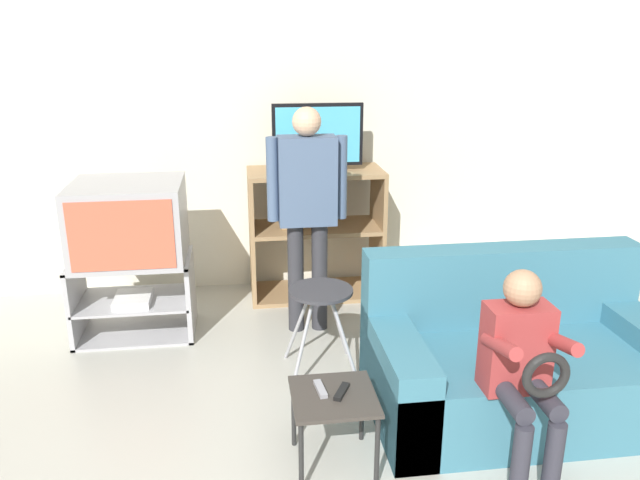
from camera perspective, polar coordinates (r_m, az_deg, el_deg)
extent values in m
cube|color=silver|center=(4.99, -1.35, 10.38)|extent=(6.40, 0.06, 2.60)
cube|color=#A8A8AD|center=(4.59, -16.31, -8.00)|extent=(0.80, 0.50, 0.02)
cube|color=#A8A8AD|center=(4.49, -16.58, -5.29)|extent=(0.76, 0.50, 0.02)
cube|color=#A8A8AD|center=(4.39, -16.92, -1.79)|extent=(0.80, 0.50, 0.02)
cube|color=#A8A8AD|center=(4.56, -21.36, -5.09)|extent=(0.03, 0.50, 0.55)
cube|color=#A8A8AD|center=(4.44, -11.72, -4.81)|extent=(0.03, 0.50, 0.55)
cube|color=white|center=(4.42, -16.73, -5.20)|extent=(0.24, 0.28, 0.05)
cube|color=#9E9EA3|center=(4.31, -17.05, 1.63)|extent=(0.72, 0.63, 0.52)
cube|color=#D8593F|center=(4.01, -17.72, 0.34)|extent=(0.64, 0.01, 0.44)
cube|color=#9E7A51|center=(4.83, -6.25, 0.34)|extent=(0.03, 0.48, 1.01)
cube|color=#9E7A51|center=(4.95, 5.30, 0.82)|extent=(0.03, 0.48, 1.01)
cube|color=#9E7A51|center=(5.04, -0.39, -4.73)|extent=(0.96, 0.48, 0.03)
cube|color=#9E7A51|center=(4.85, -0.41, 1.15)|extent=(0.96, 0.48, 0.03)
cube|color=#9E7A51|center=(4.74, -0.42, 6.23)|extent=(0.96, 0.48, 0.03)
cube|color=#9E7A4C|center=(4.73, -2.45, 2.27)|extent=(0.18, 0.04, 0.22)
cube|color=black|center=(4.71, -0.21, 6.59)|extent=(0.24, 0.20, 0.04)
cube|color=black|center=(4.66, -0.21, 9.60)|extent=(0.67, 0.04, 0.46)
cube|color=#4CB7E0|center=(4.64, -0.18, 9.56)|extent=(0.62, 0.01, 0.41)
cylinder|color=#99999E|center=(3.69, -1.60, -9.51)|extent=(0.18, 0.18, 0.54)
cylinder|color=#99999E|center=(3.72, 2.28, -9.26)|extent=(0.18, 0.18, 0.54)
cylinder|color=#99999E|center=(3.91, -2.02, -7.76)|extent=(0.18, 0.18, 0.54)
cylinder|color=#99999E|center=(3.94, 1.63, -7.54)|extent=(0.18, 0.18, 0.54)
cylinder|color=#333338|center=(3.70, 0.07, -4.67)|extent=(0.38, 0.38, 0.02)
cube|color=#38332D|center=(3.00, 1.26, -14.10)|extent=(0.40, 0.40, 0.02)
cylinder|color=black|center=(2.95, -1.73, -19.29)|extent=(0.02, 0.02, 0.37)
cylinder|color=black|center=(3.00, 5.25, -18.67)|extent=(0.02, 0.02, 0.37)
cylinder|color=black|center=(3.23, -2.42, -15.56)|extent=(0.02, 0.02, 0.37)
cylinder|color=black|center=(3.28, 3.85, -15.08)|extent=(0.02, 0.02, 0.37)
cube|color=black|center=(3.00, 1.99, -13.68)|extent=(0.10, 0.14, 0.02)
cube|color=gray|center=(3.02, 0.04, -13.45)|extent=(0.05, 0.15, 0.02)
cube|color=teal|center=(3.62, 17.76, -12.15)|extent=(1.59, 0.86, 0.41)
cube|color=teal|center=(3.71, 16.26, -3.92)|extent=(1.59, 0.20, 0.45)
cube|color=teal|center=(3.37, 7.01, -12.58)|extent=(0.22, 0.86, 0.53)
cube|color=teal|center=(3.92, 27.07, -9.92)|extent=(0.22, 0.86, 0.53)
cylinder|color=#2D2D33|center=(4.31, -2.22, -3.46)|extent=(0.11, 0.11, 0.78)
cylinder|color=#2D2D33|center=(4.33, -0.05, -3.35)|extent=(0.11, 0.11, 0.78)
cube|color=#475B7A|center=(4.11, -1.19, 5.44)|extent=(0.38, 0.20, 0.58)
cylinder|color=#475B7A|center=(4.09, -4.38, 5.53)|extent=(0.08, 0.08, 0.55)
cylinder|color=#475B7A|center=(4.14, 1.96, 5.73)|extent=(0.08, 0.08, 0.55)
sphere|color=#DBAD89|center=(4.05, -1.23, 10.78)|extent=(0.19, 0.19, 0.19)
cylinder|color=#2D2D38|center=(3.00, 17.82, -19.12)|extent=(0.08, 0.08, 0.41)
cylinder|color=#2D2D38|center=(3.06, 20.50, -18.59)|extent=(0.08, 0.08, 0.41)
cylinder|color=#2D2D38|center=(2.97, 17.05, -13.64)|extent=(0.09, 0.30, 0.09)
cylinder|color=#2D2D38|center=(3.04, 19.70, -13.23)|extent=(0.09, 0.30, 0.09)
cube|color=#993333|center=(3.04, 17.48, -9.36)|extent=(0.30, 0.17, 0.42)
cylinder|color=#993333|center=(2.85, 16.22, -9.30)|extent=(0.06, 0.31, 0.14)
cylinder|color=#993333|center=(2.96, 21.06, -8.71)|extent=(0.06, 0.31, 0.14)
sphere|color=#A37A5B|center=(2.92, 18.03, -4.21)|extent=(0.17, 0.17, 0.17)
torus|color=black|center=(2.81, 19.97, -11.56)|extent=(0.21, 0.04, 0.21)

